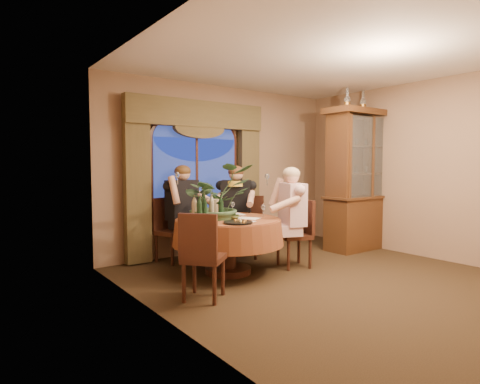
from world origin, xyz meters
TOP-DOWN VIEW (x-y plane):
  - floor at (0.00, 0.00)m, footprint 5.00×5.00m
  - wall_back at (0.00, 2.50)m, footprint 4.50×0.00m
  - wall_right at (2.25, 0.00)m, footprint 0.00×5.00m
  - ceiling at (0.00, 0.00)m, footprint 5.00×5.00m
  - window at (-0.60, 2.43)m, footprint 1.62×0.10m
  - arched_transom at (-0.60, 2.43)m, footprint 1.60×0.06m
  - drapery_left at (-1.63, 2.38)m, footprint 0.38×0.14m
  - drapery_right at (0.43, 2.38)m, footprint 0.38×0.14m
  - swag_valance at (-0.60, 2.35)m, footprint 2.45×0.16m
  - dining_table at (-0.83, 1.18)m, footprint 1.80×1.80m
  - china_cabinet at (1.97, 1.14)m, footprint 1.49×0.58m
  - oil_lamp_left at (1.55, 1.14)m, footprint 0.11×0.11m
  - oil_lamp_center at (1.97, 1.14)m, footprint 0.11×0.11m
  - oil_lamp_right at (2.39, 1.14)m, footprint 0.11×0.11m
  - chair_right at (0.12, 0.89)m, footprint 0.52×0.52m
  - chair_back_right at (-0.02, 1.80)m, footprint 0.59×0.59m
  - chair_back at (-1.15, 2.21)m, footprint 0.53×0.53m
  - chair_front_left at (-1.64, 0.48)m, footprint 0.59×0.59m
  - person_pink at (0.05, 0.86)m, footprint 0.62×0.65m
  - person_back at (-0.98, 2.21)m, footprint 0.59×0.55m
  - person_scarf at (-0.19, 1.89)m, footprint 0.71×0.71m
  - stoneware_vase at (-0.97, 1.28)m, footprint 0.14×0.14m
  - centerpiece_plant at (-0.94, 1.34)m, footprint 0.98×1.09m
  - olive_bowl at (-0.81, 1.09)m, footprint 0.17×0.17m
  - cheese_platter at (-1.00, 0.73)m, footprint 0.36×0.36m
  - wine_bottle_0 at (-1.23, 1.15)m, footprint 0.07×0.07m
  - wine_bottle_1 at (-1.04, 1.27)m, footprint 0.07×0.07m
  - wine_bottle_2 at (-1.01, 1.09)m, footprint 0.07×0.07m
  - wine_bottle_3 at (-1.28, 1.31)m, footprint 0.07×0.07m
  - wine_bottle_4 at (-1.32, 1.11)m, footprint 0.07×0.07m
  - wine_bottle_5 at (-1.11, 1.39)m, footprint 0.07×0.07m
  - tasting_paper_0 at (-0.62, 1.02)m, footprint 0.32×0.36m
  - tasting_paper_1 at (-0.50, 1.47)m, footprint 0.27×0.34m
  - tasting_paper_2 at (-0.86, 0.83)m, footprint 0.30×0.35m
  - wine_glass_person_pink at (-0.36, 1.01)m, footprint 0.07×0.07m
  - wine_glass_person_back at (-0.91, 1.68)m, footprint 0.07×0.07m
  - wine_glass_person_scarf at (-0.50, 1.56)m, footprint 0.07×0.07m

SIDE VIEW (x-z plane):
  - floor at x=0.00m, z-range 0.00..0.00m
  - dining_table at x=-0.83m, z-range 0.00..0.75m
  - chair_right at x=0.12m, z-range 0.00..0.96m
  - chair_back_right at x=-0.02m, z-range 0.00..0.96m
  - chair_back at x=-1.15m, z-range 0.00..0.96m
  - chair_front_left at x=-1.64m, z-range 0.00..0.96m
  - person_pink at x=0.05m, z-range 0.00..1.45m
  - person_scarf at x=-0.19m, z-range 0.00..1.46m
  - person_back at x=-0.98m, z-range 0.00..1.47m
  - tasting_paper_0 at x=-0.62m, z-range 0.75..0.76m
  - tasting_paper_1 at x=-0.50m, z-range 0.75..0.76m
  - tasting_paper_2 at x=-0.86m, z-range 0.75..0.76m
  - cheese_platter at x=-1.00m, z-range 0.75..0.77m
  - olive_bowl at x=-0.81m, z-range 0.75..0.80m
  - wine_glass_person_pink at x=-0.36m, z-range 0.75..0.93m
  - wine_glass_person_back at x=-0.91m, z-range 0.75..0.93m
  - wine_glass_person_scarf at x=-0.50m, z-range 0.75..0.93m
  - stoneware_vase at x=-0.97m, z-range 0.75..1.01m
  - wine_bottle_0 at x=-1.23m, z-range 0.75..1.08m
  - wine_bottle_1 at x=-1.04m, z-range 0.75..1.08m
  - wine_bottle_2 at x=-1.01m, z-range 0.75..1.08m
  - wine_bottle_3 at x=-1.28m, z-range 0.75..1.08m
  - wine_bottle_4 at x=-1.32m, z-range 0.75..1.08m
  - wine_bottle_5 at x=-1.11m, z-range 0.75..1.08m
  - drapery_left at x=-1.63m, z-range 0.02..2.34m
  - drapery_right at x=0.43m, z-range 0.02..2.34m
  - china_cabinet at x=1.97m, z-range 0.00..2.41m
  - window at x=-0.60m, z-range 0.64..1.96m
  - centerpiece_plant at x=-0.94m, z-range 0.95..1.80m
  - wall_back at x=0.00m, z-range -0.85..3.65m
  - wall_right at x=2.25m, z-range -1.10..3.90m
  - arched_transom at x=-0.60m, z-range 1.86..2.30m
  - swag_valance at x=-0.60m, z-range 2.07..2.49m
  - oil_lamp_left at x=1.55m, z-range 2.41..2.75m
  - oil_lamp_center at x=1.97m, z-range 2.41..2.75m
  - oil_lamp_right at x=2.39m, z-range 2.41..2.75m
  - ceiling at x=0.00m, z-range 2.80..2.80m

